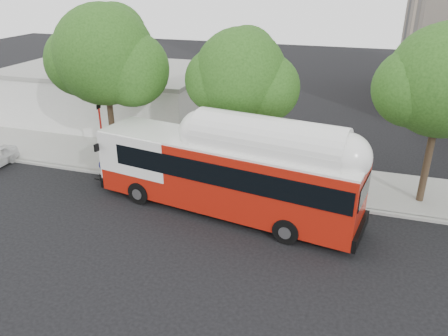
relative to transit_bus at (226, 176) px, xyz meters
name	(u,v)px	position (x,y,z in m)	size (l,w,h in m)	color
ground	(225,231)	(0.49, -1.84, -1.99)	(120.00, 120.00, 0.00)	black
sidewalk	(257,174)	(0.49, 4.66, -1.91)	(60.00, 5.00, 0.15)	gray
curb_strip	(246,193)	(0.49, 2.06, -1.91)	(60.00, 0.30, 0.15)	gray
red_curb_segment	(195,186)	(-2.51, 2.06, -1.91)	(10.00, 0.32, 0.16)	maroon
street_tree_left	(112,59)	(-8.04, 3.72, 4.62)	(6.67, 5.80, 9.74)	#2D2116
street_tree_mid	(248,79)	(-0.10, 4.22, 3.92)	(5.75, 5.00, 8.62)	#2D2116
low_commercial_bldg	(113,93)	(-13.51, 12.16, 0.17)	(16.20, 10.20, 4.25)	silver
transit_bus	(226,176)	(0.00, 0.00, 0.00)	(14.59, 5.09, 4.25)	#A5170B
signal_pole	(102,137)	(-8.69, 2.75, 0.13)	(0.12, 0.39, 4.12)	#AD1912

